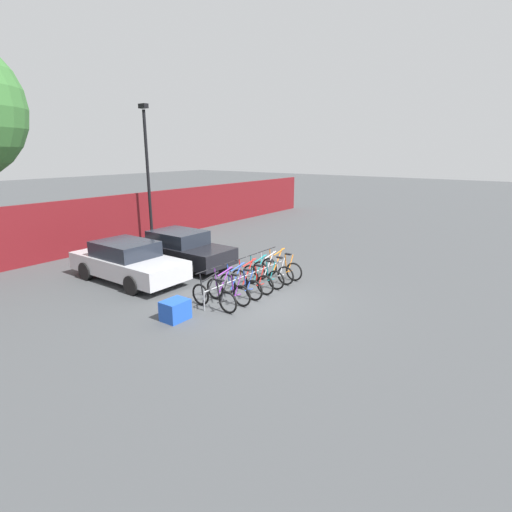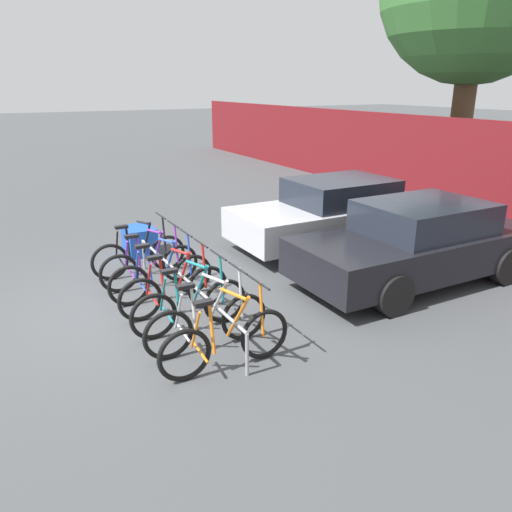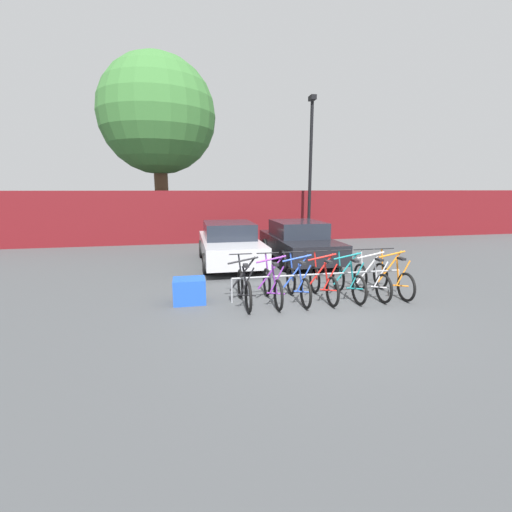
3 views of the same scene
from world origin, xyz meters
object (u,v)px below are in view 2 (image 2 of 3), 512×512
at_px(car_silver, 336,212).
at_px(bicycle_silver, 207,322).
at_px(cargo_crate, 140,240).
at_px(bicycle_teal, 190,305).
at_px(bicycle_black, 139,255).
at_px(bicycle_red, 175,290).
at_px(bicycle_orange, 226,341).
at_px(bicycle_blue, 162,277).
at_px(bicycle_purple, 150,265).
at_px(car_black, 418,243).
at_px(bike_rack, 183,280).

bearing_deg(car_silver, bicycle_silver, -55.97).
bearing_deg(cargo_crate, bicycle_teal, -5.39).
height_order(bicycle_black, bicycle_teal, same).
distance_m(bicycle_red, bicycle_orange, 1.76).
distance_m(bicycle_blue, bicycle_teal, 1.22).
distance_m(bicycle_black, bicycle_blue, 1.23).
relative_size(bicycle_black, bicycle_purple, 1.00).
xyz_separation_m(bicycle_blue, bicycle_teal, (1.22, 0.00, 0.00)).
height_order(bicycle_red, car_silver, car_silver).
bearing_deg(bicycle_blue, bicycle_black, -179.39).
height_order(bicycle_blue, car_silver, car_silver).
distance_m(bicycle_red, car_black, 4.19).
xyz_separation_m(bicycle_blue, cargo_crate, (-2.40, 0.34, -0.10)).
bearing_deg(bicycle_black, bicycle_teal, -2.76).
bearing_deg(bicycle_silver, bicycle_blue, -179.77).
bearing_deg(bicycle_blue, car_black, 72.26).
bearing_deg(bicycle_purple, cargo_crate, 169.22).
bearing_deg(bike_rack, bicycle_black, -175.27).
height_order(bicycle_blue, cargo_crate, bicycle_blue).
height_order(bicycle_silver, car_black, car_black).
relative_size(bicycle_orange, car_silver, 0.38).
bearing_deg(bicycle_silver, bicycle_black, -179.77).
xyz_separation_m(bicycle_blue, car_black, (1.36, 4.11, 0.31)).
bearing_deg(car_black, bicycle_black, -122.24).
bearing_deg(car_black, cargo_crate, -134.94).
distance_m(car_silver, car_black, 2.39).
height_order(bicycle_silver, cargo_crate, bicycle_silver).
relative_size(bicycle_black, bicycle_red, 1.00).
relative_size(car_silver, cargo_crate, 6.38).
relative_size(bike_rack, cargo_crate, 5.91).
relative_size(bicycle_silver, bicycle_orange, 1.00).
distance_m(bicycle_orange, cargo_crate, 4.78).
distance_m(bicycle_purple, bicycle_teal, 1.82).
bearing_deg(bicycle_purple, bicycle_blue, -0.05).
relative_size(bicycle_purple, bicycle_teal, 1.00).
xyz_separation_m(bicycle_silver, cargo_crate, (-4.21, 0.34, -0.10)).
bearing_deg(bicycle_teal, bicycle_silver, 2.83).
xyz_separation_m(bicycle_teal, car_black, (0.14, 4.11, 0.31)).
bearing_deg(bicycle_purple, car_silver, 95.81).
bearing_deg(bicycle_red, cargo_crate, 175.65).
distance_m(bicycle_silver, cargo_crate, 4.22).
xyz_separation_m(bicycle_silver, car_black, (-0.45, 4.11, 0.31)).
bearing_deg(car_silver, cargo_crate, -109.54).
relative_size(bicycle_blue, bicycle_red, 1.00).
bearing_deg(bicycle_silver, bike_rack, 173.41).
bearing_deg(bicycle_blue, bicycle_orange, 0.61).
xyz_separation_m(bicycle_blue, car_silver, (-1.03, 4.20, 0.31)).
relative_size(bicycle_blue, car_black, 0.39).
distance_m(bicycle_black, bicycle_silver, 3.04).
relative_size(bicycle_red, cargo_crate, 2.44).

